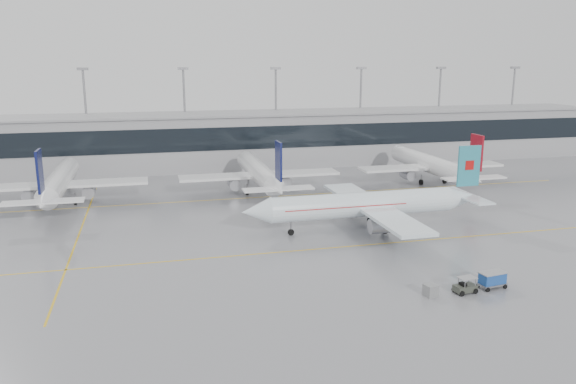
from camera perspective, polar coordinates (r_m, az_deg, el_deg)
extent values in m
plane|color=gray|center=(73.49, 2.29, -5.87)|extent=(320.00, 320.00, 0.00)
cube|color=gold|center=(73.49, 2.29, -5.86)|extent=(120.00, 0.25, 0.01)
cube|color=gold|center=(101.49, -2.48, -0.51)|extent=(120.00, 0.25, 0.01)
cube|color=gold|center=(85.68, -20.42, -3.92)|extent=(0.25, 60.00, 0.01)
cube|color=gray|center=(131.37, -5.34, 5.23)|extent=(180.00, 15.00, 12.00)
cube|color=black|center=(123.78, -4.81, 5.46)|extent=(180.00, 0.20, 5.00)
cube|color=gray|center=(130.67, -5.40, 7.93)|extent=(182.00, 16.00, 0.40)
cylinder|color=gray|center=(135.90, -19.77, 6.91)|extent=(0.50, 0.50, 22.00)
cube|color=gray|center=(135.30, -20.15, 11.66)|extent=(2.40, 1.00, 0.60)
cylinder|color=gray|center=(135.54, -10.42, 7.45)|extent=(0.50, 0.50, 22.00)
cube|color=gray|center=(134.93, -10.62, 12.22)|extent=(2.40, 1.00, 0.60)
cylinder|color=gray|center=(138.70, -1.24, 7.78)|extent=(0.50, 0.50, 22.00)
cube|color=gray|center=(138.11, -1.26, 12.45)|extent=(2.40, 1.00, 0.60)
cylinder|color=gray|center=(145.17, 7.34, 7.92)|extent=(0.50, 0.50, 22.00)
cube|color=gray|center=(144.61, 7.47, 12.38)|extent=(2.40, 1.00, 0.60)
cylinder|color=gray|center=(154.53, 15.04, 7.89)|extent=(0.50, 0.50, 22.00)
cube|color=gray|center=(154.00, 15.29, 12.07)|extent=(2.40, 1.00, 0.60)
cylinder|color=gray|center=(166.29, 21.75, 7.75)|extent=(0.50, 0.50, 22.00)
cube|color=gray|center=(165.80, 22.08, 11.63)|extent=(2.40, 1.00, 0.60)
cylinder|color=white|center=(81.58, 7.58, -1.26)|extent=(27.41, 3.85, 3.59)
cone|color=white|center=(77.17, -3.29, -2.00)|extent=(4.03, 3.63, 3.59)
cone|color=white|center=(89.01, 17.46, -0.54)|extent=(5.63, 3.64, 3.59)
cube|color=white|center=(82.25, 8.54, -1.46)|extent=(5.28, 29.70, 0.45)
cube|color=white|center=(89.05, 17.58, -0.35)|extent=(2.91, 11.43, 0.25)
cube|color=teal|center=(88.25, 17.90, 2.54)|extent=(3.60, 0.38, 6.13)
cylinder|color=#9E9EA7|center=(78.22, 9.53, -3.40)|extent=(3.62, 2.13, 2.10)
cylinder|color=#9E9EA7|center=(86.73, 6.96, -1.67)|extent=(3.62, 2.13, 2.10)
cylinder|color=gray|center=(78.96, 0.30, -3.56)|extent=(0.20, 0.20, 1.56)
cylinder|color=black|center=(79.19, 0.30, -4.10)|extent=(0.90, 0.31, 0.90)
cylinder|color=gray|center=(80.90, 9.86, -3.28)|extent=(0.24, 0.24, 1.56)
cylinder|color=black|center=(81.12, 9.84, -3.81)|extent=(1.10, 0.46, 1.10)
cylinder|color=gray|center=(85.47, 8.43, -2.34)|extent=(0.24, 0.24, 1.56)
cylinder|color=black|center=(85.68, 8.41, -2.84)|extent=(1.10, 0.46, 1.10)
cube|color=#B70F0F|center=(88.23, 17.90, 2.63)|extent=(1.40, 0.46, 1.40)
cube|color=#B70F0F|center=(80.47, 5.60, -1.26)|extent=(18.03, 3.79, 0.12)
cylinder|color=white|center=(104.72, -22.19, 1.07)|extent=(3.59, 27.36, 3.59)
cone|color=white|center=(120.00, -21.21, 2.58)|extent=(3.59, 4.00, 3.59)
cone|color=white|center=(88.82, -23.59, -1.08)|extent=(3.59, 5.60, 3.59)
cube|color=white|center=(103.35, -22.28, 0.69)|extent=(29.64, 5.00, 0.45)
cube|color=white|center=(88.56, -23.63, -0.92)|extent=(11.40, 2.80, 0.25)
cube|color=#0E1446|center=(87.46, -23.92, 1.95)|extent=(0.35, 3.60, 6.12)
cylinder|color=#9E9EA7|center=(104.95, -24.76, -0.21)|extent=(2.10, 3.60, 2.10)
cylinder|color=#9E9EA7|center=(103.54, -19.55, 0.09)|extent=(2.10, 3.60, 2.10)
cylinder|color=gray|center=(115.59, -21.39, 0.90)|extent=(0.20, 0.20, 1.56)
cylinder|color=black|center=(115.75, -21.35, 0.52)|extent=(0.30, 0.90, 0.90)
cylinder|color=gray|center=(103.23, -23.68, -0.63)|extent=(0.24, 0.24, 1.56)
cylinder|color=black|center=(103.40, -23.64, -1.05)|extent=(0.45, 1.10, 1.10)
cylinder|color=gray|center=(102.46, -20.82, -0.48)|extent=(0.24, 0.24, 1.56)
cylinder|color=black|center=(102.63, -20.79, -0.90)|extent=(0.45, 1.10, 1.10)
cylinder|color=white|center=(105.47, -3.05, 2.12)|extent=(3.59, 27.36, 3.59)
cone|color=white|center=(120.65, -4.49, 3.49)|extent=(3.59, 4.00, 3.59)
cone|color=white|center=(89.70, -1.01, 0.17)|extent=(3.59, 5.60, 3.59)
cube|color=white|center=(104.10, -2.88, 1.75)|extent=(29.64, 5.00, 0.45)
cube|color=white|center=(89.44, -0.99, 0.33)|extent=(11.40, 2.80, 0.25)
cube|color=#0E1446|center=(88.35, -0.97, 3.18)|extent=(0.35, 3.60, 6.12)
cylinder|color=#9E9EA7|center=(104.09, -5.52, 0.86)|extent=(2.10, 3.60, 2.10)
cylinder|color=#9E9EA7|center=(105.90, -0.38, 1.13)|extent=(2.10, 3.60, 2.10)
cylinder|color=gray|center=(116.27, -4.05, 1.84)|extent=(0.20, 0.20, 1.56)
cylinder|color=black|center=(116.42, -4.04, 1.47)|extent=(0.30, 0.90, 0.90)
cylinder|color=gray|center=(103.11, -4.18, 0.44)|extent=(0.24, 0.24, 1.56)
cylinder|color=black|center=(103.28, -4.17, 0.02)|extent=(0.45, 1.10, 1.10)
cylinder|color=gray|center=(104.10, -1.36, 0.59)|extent=(0.24, 0.24, 1.56)
cylinder|color=black|center=(104.27, -1.36, 0.18)|extent=(0.45, 1.10, 1.10)
cylinder|color=white|center=(117.18, 14.02, 2.85)|extent=(3.59, 27.36, 3.59)
cone|color=white|center=(131.01, 10.82, 4.06)|extent=(3.59, 4.00, 3.59)
cone|color=white|center=(103.21, 18.28, 1.22)|extent=(3.59, 5.60, 3.59)
cube|color=white|center=(115.95, 14.35, 2.53)|extent=(29.64, 5.00, 0.45)
cube|color=white|center=(102.99, 18.35, 1.36)|extent=(11.40, 2.80, 0.25)
cube|color=maroon|center=(102.04, 18.59, 3.84)|extent=(0.35, 3.60, 6.12)
cylinder|color=#9E9EA7|center=(114.48, 12.07, 1.75)|extent=(2.10, 3.60, 2.10)
cylinder|color=#9E9EA7|center=(118.98, 16.23, 1.94)|extent=(2.10, 3.60, 2.10)
cylinder|color=gray|center=(126.99, 11.71, 2.56)|extent=(0.20, 0.20, 1.56)
cylinder|color=black|center=(127.13, 11.69, 2.22)|extent=(0.30, 0.90, 0.90)
cylinder|color=gray|center=(114.26, 13.38, 1.37)|extent=(0.24, 0.24, 1.56)
cylinder|color=black|center=(114.42, 13.36, 0.99)|extent=(0.45, 1.10, 1.10)
cylinder|color=gray|center=(116.73, 15.65, 1.48)|extent=(0.24, 0.24, 1.56)
cylinder|color=black|center=(116.88, 15.63, 1.11)|extent=(0.45, 1.10, 1.10)
cube|color=#373A32|center=(63.00, 17.53, -9.29)|extent=(2.50, 1.58, 0.68)
cube|color=gray|center=(62.71, 17.75, -8.28)|extent=(2.02, 1.51, 0.06)
cube|color=black|center=(62.66, 17.35, -8.96)|extent=(0.59, 0.84, 0.39)
cylinder|color=gray|center=(64.10, 18.77, -9.03)|extent=(1.17, 0.24, 0.08)
cylinder|color=gray|center=(62.07, 17.54, -8.95)|extent=(0.08, 0.08, 0.88)
cylinder|color=gray|center=(62.84, 16.92, -8.63)|extent=(0.08, 0.08, 0.88)
cylinder|color=gray|center=(62.91, 18.52, -8.72)|extent=(0.08, 0.08, 0.88)
cylinder|color=gray|center=(63.67, 17.89, -8.41)|extent=(0.08, 0.08, 0.88)
cylinder|color=black|center=(62.11, 17.26, -9.84)|extent=(0.61, 0.27, 0.59)
cylinder|color=black|center=(63.02, 16.52, -9.45)|extent=(0.61, 0.27, 0.59)
cylinder|color=black|center=(63.19, 18.51, -9.53)|extent=(0.61, 0.27, 0.59)
cylinder|color=black|center=(64.07, 17.77, -9.16)|extent=(0.61, 0.27, 0.59)
cube|color=gray|center=(65.28, 20.01, -8.77)|extent=(3.11, 1.86, 0.18)
cube|color=#1C4797|center=(65.03, 20.05, -8.21)|extent=(2.90, 1.73, 1.17)
cube|color=gray|center=(64.81, 20.10, -7.69)|extent=(3.12, 1.95, 0.10)
cylinder|color=black|center=(64.10, 19.64, -9.34)|extent=(0.51, 0.24, 0.49)
cylinder|color=black|center=(65.11, 18.78, -8.92)|extent=(0.51, 0.24, 0.49)
cylinder|color=black|center=(65.61, 21.20, -8.94)|extent=(0.51, 0.24, 0.49)
cylinder|color=black|center=(66.60, 20.33, -8.54)|extent=(0.51, 0.24, 0.49)
cube|color=gray|center=(61.16, 14.28, -9.66)|extent=(1.51, 1.45, 1.27)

